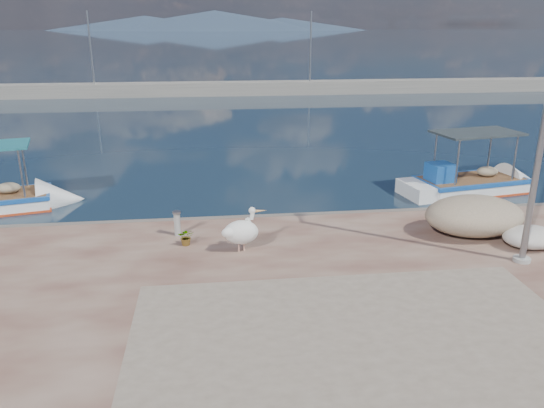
{
  "coord_description": "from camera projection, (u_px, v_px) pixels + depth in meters",
  "views": [
    {
      "loc": [
        -1.77,
        -10.92,
        6.34
      ],
      "look_at": [
        0.0,
        3.8,
        1.3
      ],
      "focal_mm": 35.0,
      "sensor_mm": 36.0,
      "label": 1
    }
  ],
  "objects": [
    {
      "name": "ground",
      "position": [
        291.0,
        307.0,
        12.5
      ],
      "size": [
        1400.0,
        1400.0,
        0.0
      ],
      "primitive_type": "plane",
      "color": "#162635",
      "rests_on": "ground"
    },
    {
      "name": "quay_patch",
      "position": [
        371.0,
        362.0,
        9.64
      ],
      "size": [
        9.0,
        7.0,
        0.01
      ],
      "primitive_type": "cube",
      "color": "gray",
      "rests_on": "quay"
    },
    {
      "name": "breakwater",
      "position": [
        226.0,
        89.0,
        49.91
      ],
      "size": [
        120.0,
        2.2,
        7.5
      ],
      "color": "gray",
      "rests_on": "ground"
    },
    {
      "name": "mountains",
      "position": [
        210.0,
        22.0,
        621.01
      ],
      "size": [
        370.0,
        280.0,
        22.0
      ],
      "color": "#28384C",
      "rests_on": "ground"
    },
    {
      "name": "boat_right",
      "position": [
        469.0,
        186.0,
        21.07
      ],
      "size": [
        6.11,
        2.92,
        2.82
      ],
      "rotation": [
        0.0,
        0.0,
        0.18
      ],
      "color": "white",
      "rests_on": "ground"
    },
    {
      "name": "pelican",
      "position": [
        242.0,
        231.0,
        14.21
      ],
      "size": [
        1.27,
        0.85,
        1.21
      ],
      "rotation": [
        0.0,
        0.0,
        0.34
      ],
      "color": "tan",
      "rests_on": "quay"
    },
    {
      "name": "lamp_post",
      "position": [
        542.0,
        136.0,
        12.73
      ],
      "size": [
        0.44,
        0.96,
        7.0
      ],
      "color": "gray",
      "rests_on": "quay"
    },
    {
      "name": "bollard_near",
      "position": [
        177.0,
        222.0,
        15.34
      ],
      "size": [
        0.24,
        0.24,
        0.73
      ],
      "color": "gray",
      "rests_on": "quay"
    },
    {
      "name": "potted_plant",
      "position": [
        186.0,
        237.0,
        14.7
      ],
      "size": [
        0.46,
        0.41,
        0.49
      ],
      "primitive_type": "imported",
      "rotation": [
        0.0,
        0.0,
        -0.06
      ],
      "color": "#33722D",
      "rests_on": "quay"
    },
    {
      "name": "net_pile_d",
      "position": [
        531.0,
        237.0,
        14.56
      ],
      "size": [
        1.56,
        1.17,
        0.59
      ],
      "primitive_type": "ellipsoid",
      "color": "beige",
      "rests_on": "quay"
    },
    {
      "name": "net_pile_c",
      "position": [
        474.0,
        216.0,
        15.39
      ],
      "size": [
        2.88,
        2.06,
        1.13
      ],
      "primitive_type": "ellipsoid",
      "color": "tan",
      "rests_on": "quay"
    }
  ]
}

